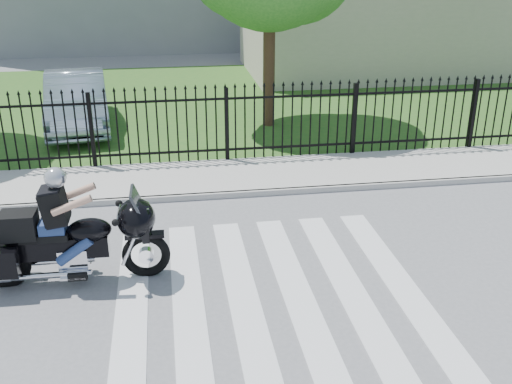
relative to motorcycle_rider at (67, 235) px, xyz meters
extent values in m
plane|color=slate|center=(2.91, -1.16, -0.77)|extent=(120.00, 120.00, 0.00)
cube|color=#ADAAA3|center=(2.91, 3.84, -0.71)|extent=(40.00, 2.00, 0.12)
cube|color=#ADAAA3|center=(2.91, 2.84, -0.71)|extent=(40.00, 0.12, 0.12)
cube|color=#27591E|center=(2.91, 10.84, -0.76)|extent=(40.00, 12.00, 0.02)
cube|color=black|center=(2.91, 4.84, -0.42)|extent=(26.00, 0.04, 0.05)
cube|color=black|center=(2.91, 4.84, 0.78)|extent=(26.00, 0.04, 0.05)
cylinder|color=#382316|center=(4.41, 7.84, 1.31)|extent=(0.32, 0.32, 4.16)
cube|color=beige|center=(9.91, 14.84, 0.98)|extent=(10.00, 6.00, 3.50)
torus|color=black|center=(1.13, -0.02, -0.42)|extent=(0.74, 0.15, 0.74)
torus|color=black|center=(-0.96, 0.02, -0.42)|extent=(0.78, 0.17, 0.78)
cube|color=black|center=(-0.10, 0.00, -0.18)|extent=(1.40, 0.28, 0.32)
ellipsoid|color=black|center=(0.33, -0.01, 0.06)|extent=(0.67, 0.44, 0.35)
cube|color=black|center=(-0.31, 0.00, 0.02)|extent=(0.70, 0.35, 0.11)
cube|color=silver|center=(0.06, 0.00, -0.36)|extent=(0.43, 0.33, 0.32)
ellipsoid|color=black|center=(1.02, -0.02, 0.21)|extent=(0.59, 0.78, 0.58)
cube|color=black|center=(-0.66, 0.01, 0.21)|extent=(0.52, 0.41, 0.39)
cube|color=navy|center=(-0.19, 0.00, 0.15)|extent=(0.37, 0.33, 0.19)
sphere|color=#B8BBC1|center=(-0.06, 0.00, 0.92)|extent=(0.31, 0.31, 0.31)
imported|color=#8C9EB0|center=(-0.85, 8.41, 0.00)|extent=(2.10, 4.69, 1.50)
camera|label=1|loc=(1.56, -8.27, 4.01)|focal=42.00mm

